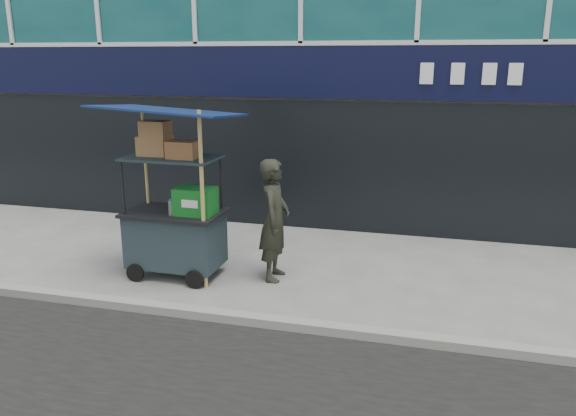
# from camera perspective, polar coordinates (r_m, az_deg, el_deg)

# --- Properties ---
(ground) EXTENTS (80.00, 80.00, 0.00)m
(ground) POSITION_cam_1_polar(r_m,az_deg,el_deg) (7.33, -6.05, -10.62)
(ground) COLOR slate
(ground) RESTS_ON ground
(curb) EXTENTS (80.00, 0.18, 0.12)m
(curb) POSITION_cam_1_polar(r_m,az_deg,el_deg) (7.14, -6.63, -10.85)
(curb) COLOR gray
(curb) RESTS_ON ground
(vendor_cart) EXTENTS (1.91, 1.37, 2.55)m
(vendor_cart) POSITION_cam_1_polar(r_m,az_deg,el_deg) (8.37, -11.35, -0.96)
(vendor_cart) COLOR #19252B
(vendor_cart) RESTS_ON ground
(vendor_man) EXTENTS (0.46, 0.67, 1.79)m
(vendor_man) POSITION_cam_1_polar(r_m,az_deg,el_deg) (8.10, -1.38, -1.23)
(vendor_man) COLOR black
(vendor_man) RESTS_ON ground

